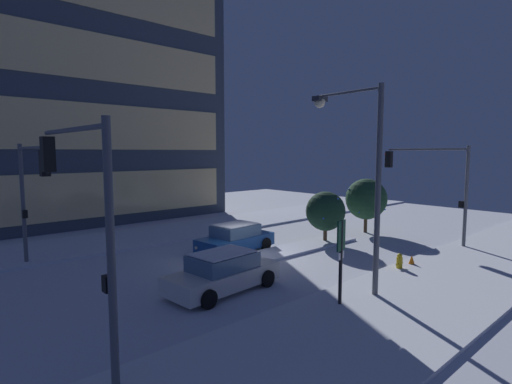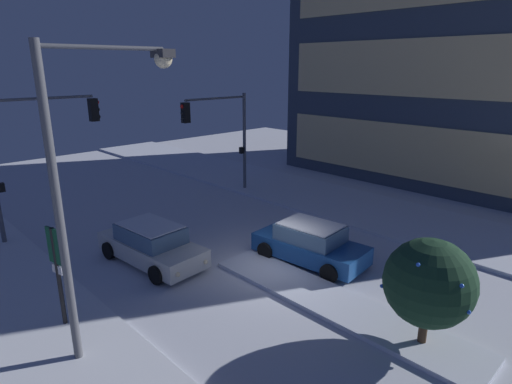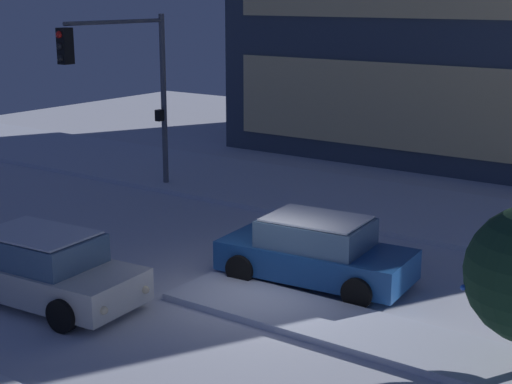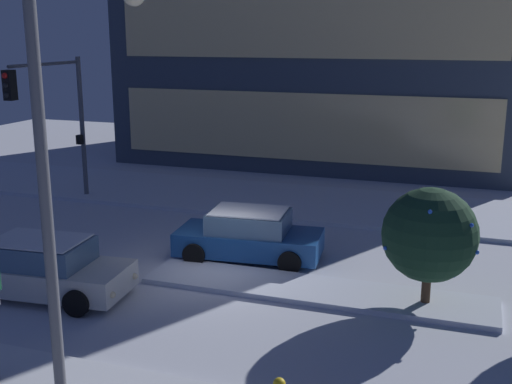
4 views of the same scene
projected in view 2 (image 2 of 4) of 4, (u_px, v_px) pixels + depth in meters
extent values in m
plane|color=silver|center=(273.00, 270.00, 15.16)|extent=(52.00, 52.00, 0.00)
cube|color=silver|center=(33.00, 380.00, 9.76)|extent=(52.00, 5.20, 0.14)
cube|color=silver|center=(387.00, 215.00, 20.52)|extent=(52.00, 5.20, 0.14)
cube|color=silver|center=(334.00, 303.00, 12.92)|extent=(9.00, 1.80, 0.14)
cube|color=#F2D18C|center=(416.00, 153.00, 23.91)|extent=(17.57, 0.10, 3.08)
cube|color=#F2D18C|center=(425.00, 68.00, 22.59)|extent=(17.57, 0.10, 3.08)
cube|color=silver|center=(152.00, 249.00, 15.65)|extent=(4.63, 2.16, 0.66)
cube|color=slate|center=(151.00, 234.00, 15.47)|extent=(2.55, 1.81, 0.60)
cube|color=white|center=(150.00, 225.00, 15.38)|extent=(2.37, 1.69, 0.04)
sphere|color=#F9E5B2|center=(206.00, 262.00, 14.67)|extent=(0.16, 0.16, 0.16)
sphere|color=#F9E5B2|center=(178.00, 275.00, 13.79)|extent=(0.16, 0.16, 0.16)
cylinder|color=black|center=(197.00, 257.00, 15.42)|extent=(0.68, 0.27, 0.66)
cylinder|color=black|center=(156.00, 275.00, 14.12)|extent=(0.68, 0.27, 0.66)
cylinder|color=black|center=(149.00, 237.00, 17.29)|extent=(0.68, 0.27, 0.66)
cylinder|color=black|center=(109.00, 250.00, 15.99)|extent=(0.68, 0.27, 0.66)
cube|color=#19478C|center=(310.00, 248.00, 15.70)|extent=(4.36, 2.19, 0.66)
cube|color=slate|center=(310.00, 233.00, 15.52)|extent=(2.41, 1.83, 0.60)
cube|color=white|center=(311.00, 224.00, 15.43)|extent=(2.24, 1.70, 0.04)
sphere|color=#F9E5B2|center=(256.00, 239.00, 16.58)|extent=(0.16, 0.16, 0.16)
sphere|color=#F9E5B2|center=(275.00, 231.00, 17.48)|extent=(0.16, 0.16, 0.16)
cylinder|color=black|center=(266.00, 251.00, 15.96)|extent=(0.68, 0.28, 0.66)
cylinder|color=black|center=(293.00, 237.00, 17.28)|extent=(0.68, 0.28, 0.66)
cylinder|color=black|center=(329.00, 273.00, 14.23)|extent=(0.68, 0.28, 0.66)
cylinder|color=black|center=(355.00, 256.00, 15.55)|extent=(0.68, 0.28, 0.66)
cylinder|color=#565960|center=(244.00, 143.00, 24.20)|extent=(0.18, 0.18, 5.60)
cylinder|color=#565960|center=(216.00, 98.00, 22.13)|extent=(0.12, 3.96, 0.12)
cube|color=black|center=(186.00, 113.00, 20.98)|extent=(0.32, 0.36, 1.00)
sphere|color=red|center=(182.00, 106.00, 20.76)|extent=(0.20, 0.20, 0.20)
sphere|color=black|center=(182.00, 113.00, 20.85)|extent=(0.20, 0.20, 0.20)
sphere|color=black|center=(183.00, 120.00, 20.95)|extent=(0.20, 0.20, 0.20)
cube|color=black|center=(242.00, 150.00, 24.17)|extent=(0.20, 0.24, 0.36)
cylinder|color=#565960|center=(40.00, 98.00, 17.10)|extent=(0.12, 4.31, 0.12)
cube|color=black|center=(93.00, 110.00, 18.71)|extent=(0.32, 0.36, 1.00)
sphere|color=red|center=(97.00, 102.00, 18.74)|extent=(0.20, 0.20, 0.20)
sphere|color=black|center=(98.00, 110.00, 18.83)|extent=(0.20, 0.20, 0.20)
sphere|color=black|center=(98.00, 117.00, 18.93)|extent=(0.20, 0.20, 0.20)
cube|color=black|center=(1.00, 188.00, 16.77)|extent=(0.20, 0.24, 0.36)
cylinder|color=#565960|center=(59.00, 218.00, 9.41)|extent=(0.20, 0.20, 7.57)
cylinder|color=#565960|center=(105.00, 47.00, 9.24)|extent=(0.29, 2.82, 0.10)
cube|color=#333338|center=(163.00, 53.00, 10.14)|extent=(0.56, 0.36, 0.20)
sphere|color=#F9E5B2|center=(163.00, 59.00, 10.18)|extent=(0.44, 0.44, 0.44)
cylinder|color=black|center=(59.00, 279.00, 11.43)|extent=(0.12, 0.12, 2.98)
cube|color=#144C2D|center=(54.00, 246.00, 11.14)|extent=(0.55, 0.17, 1.01)
cube|color=white|center=(58.00, 269.00, 11.34)|extent=(0.44, 0.14, 0.24)
cylinder|color=#473323|center=(423.00, 331.00, 10.94)|extent=(0.22, 0.22, 0.88)
sphere|color=#193823|center=(429.00, 283.00, 10.54)|extent=(2.27, 2.27, 2.27)
sphere|color=blue|center=(382.00, 286.00, 10.87)|extent=(0.10, 0.10, 0.10)
sphere|color=blue|center=(418.00, 265.00, 9.74)|extent=(0.10, 0.10, 0.10)
sphere|color=blue|center=(469.00, 312.00, 9.67)|extent=(0.10, 0.10, 0.10)
sphere|color=blue|center=(462.00, 286.00, 9.44)|extent=(0.10, 0.10, 0.10)
sphere|color=blue|center=(442.00, 273.00, 11.43)|extent=(0.10, 0.10, 0.10)
sphere|color=blue|center=(449.00, 326.00, 10.42)|extent=(0.10, 0.10, 0.10)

